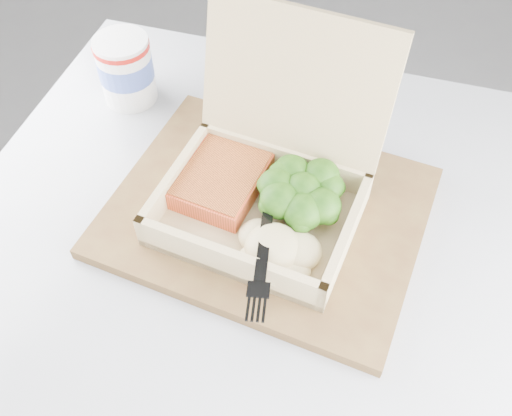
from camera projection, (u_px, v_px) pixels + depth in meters
The scene contains 10 objects.
floor at pixel (385, 237), 1.56m from camera, with size 4.00×4.00×0.00m, color gray.
cafe_table at pixel (251, 310), 0.83m from camera, with size 0.89×0.89×0.71m.
serving_tray at pixel (267, 212), 0.71m from camera, with size 0.37×0.30×0.02m, color brown.
takeout_container at pixel (270, 170), 0.67m from camera, with size 0.25×0.25×0.21m.
salmon_fillet at pixel (223, 179), 0.70m from camera, with size 0.09×0.12×0.03m, color #E14C2C.
broccoli_pile at pixel (302, 195), 0.67m from camera, with size 0.11×0.11×0.04m, color #397019, non-canonical shape.
mashed_potatoes at pixel (273, 247), 0.63m from camera, with size 0.10×0.09×0.04m, color #D3C589.
plastic_fork at pixel (266, 225), 0.63m from camera, with size 0.08×0.16×0.02m.
paper_cup at pixel (126, 68), 0.81m from camera, with size 0.08×0.08×0.10m.
receipt at pixel (285, 108), 0.84m from camera, with size 0.07×0.14×0.00m, color silver.
Camera 1 is at (0.15, -0.96, 1.27)m, focal length 40.00 mm.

